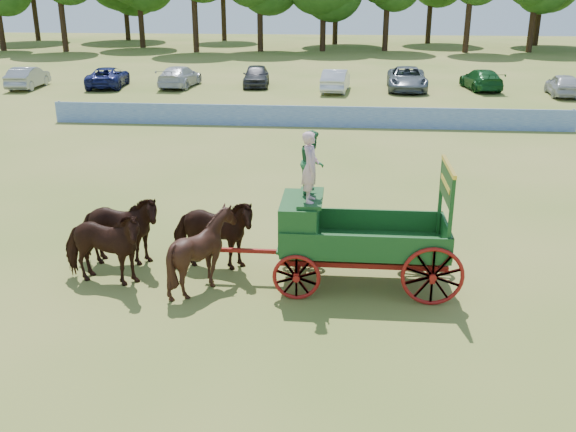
# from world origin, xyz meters

# --- Properties ---
(ground) EXTENTS (160.00, 160.00, 0.00)m
(ground) POSITION_xyz_m (0.00, 0.00, 0.00)
(ground) COLOR olive
(ground) RESTS_ON ground
(horse_lead_left) EXTENTS (2.34, 1.30, 1.88)m
(horse_lead_left) POSITION_xyz_m (-4.71, -0.28, 0.94)
(horse_lead_left) COLOR #32160E
(horse_lead_left) RESTS_ON ground
(horse_lead_right) EXTENTS (2.26, 1.08, 1.88)m
(horse_lead_right) POSITION_xyz_m (-4.71, 0.82, 0.94)
(horse_lead_right) COLOR #32160E
(horse_lead_right) RESTS_ON ground
(horse_wheel_left) EXTENTS (2.02, 1.88, 1.88)m
(horse_wheel_left) POSITION_xyz_m (-2.31, -0.28, 0.94)
(horse_wheel_left) COLOR #32160E
(horse_wheel_left) RESTS_ON ground
(horse_wheel_right) EXTENTS (2.32, 1.23, 1.88)m
(horse_wheel_right) POSITION_xyz_m (-2.31, 0.82, 0.94)
(horse_wheel_right) COLOR #32160E
(horse_wheel_right) RESTS_ON ground
(farm_dray) EXTENTS (6.00, 2.00, 3.75)m
(farm_dray) POSITION_xyz_m (0.66, 0.29, 1.61)
(farm_dray) COLOR maroon
(farm_dray) RESTS_ON ground
(sponsor_banner) EXTENTS (26.00, 0.08, 1.05)m
(sponsor_banner) POSITION_xyz_m (-1.00, 18.00, 0.53)
(sponsor_banner) COLOR #1E49A5
(sponsor_banner) RESTS_ON ground
(parked_cars) EXTENTS (47.40, 6.86, 1.54)m
(parked_cars) POSITION_xyz_m (-2.20, 30.09, 0.72)
(parked_cars) COLOR silver
(parked_cars) RESTS_ON ground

